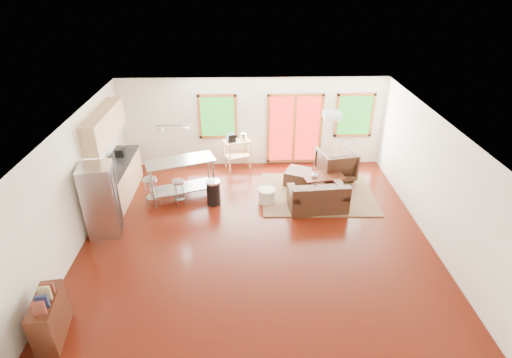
{
  "coord_description": "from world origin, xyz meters",
  "views": [
    {
      "loc": [
        -0.21,
        -7.31,
        5.35
      ],
      "look_at": [
        0.0,
        0.3,
        1.2
      ],
      "focal_mm": 28.0,
      "sensor_mm": 36.0,
      "label": 1
    }
  ],
  "objects_px": {
    "kitchen_cart": "(237,145)",
    "ottoman": "(298,177)",
    "loveseat": "(318,199)",
    "refrigerator": "(101,201)",
    "coffee_table": "(323,177)",
    "island": "(181,172)",
    "rug": "(317,193)",
    "armchair": "(336,163)"
  },
  "relations": [
    {
      "from": "ottoman",
      "to": "island",
      "type": "xyz_separation_m",
      "value": [
        -3.03,
        -0.6,
        0.52
      ]
    },
    {
      "from": "ottoman",
      "to": "refrigerator",
      "type": "xyz_separation_m",
      "value": [
        -4.53,
        -2.08,
        0.62
      ]
    },
    {
      "from": "kitchen_cart",
      "to": "ottoman",
      "type": "bearing_deg",
      "value": -31.45
    },
    {
      "from": "armchair",
      "to": "loveseat",
      "type": "bearing_deg",
      "value": 52.88
    },
    {
      "from": "coffee_table",
      "to": "refrigerator",
      "type": "height_order",
      "value": "refrigerator"
    },
    {
      "from": "rug",
      "to": "coffee_table",
      "type": "bearing_deg",
      "value": 59.26
    },
    {
      "from": "loveseat",
      "to": "refrigerator",
      "type": "bearing_deg",
      "value": -174.85
    },
    {
      "from": "rug",
      "to": "ottoman",
      "type": "relative_size",
      "value": 4.56
    },
    {
      "from": "rug",
      "to": "loveseat",
      "type": "bearing_deg",
      "value": -100.09
    },
    {
      "from": "rug",
      "to": "ottoman",
      "type": "bearing_deg",
      "value": 130.66
    },
    {
      "from": "rug",
      "to": "refrigerator",
      "type": "bearing_deg",
      "value": -162.78
    },
    {
      "from": "coffee_table",
      "to": "ottoman",
      "type": "relative_size",
      "value": 1.83
    },
    {
      "from": "ottoman",
      "to": "armchair",
      "type": "bearing_deg",
      "value": 17.03
    },
    {
      "from": "kitchen_cart",
      "to": "island",
      "type": "bearing_deg",
      "value": -130.13
    },
    {
      "from": "rug",
      "to": "refrigerator",
      "type": "height_order",
      "value": "refrigerator"
    },
    {
      "from": "refrigerator",
      "to": "rug",
      "type": "bearing_deg",
      "value": 7.56
    },
    {
      "from": "rug",
      "to": "armchair",
      "type": "xyz_separation_m",
      "value": [
        0.62,
        0.86,
        0.46
      ]
    },
    {
      "from": "rug",
      "to": "loveseat",
      "type": "distance_m",
      "value": 0.79
    },
    {
      "from": "armchair",
      "to": "refrigerator",
      "type": "relative_size",
      "value": 0.57
    },
    {
      "from": "coffee_table",
      "to": "kitchen_cart",
      "type": "xyz_separation_m",
      "value": [
        -2.28,
        1.29,
        0.39
      ]
    },
    {
      "from": "coffee_table",
      "to": "island",
      "type": "height_order",
      "value": "island"
    },
    {
      "from": "loveseat",
      "to": "ottoman",
      "type": "xyz_separation_m",
      "value": [
        -0.33,
        1.26,
        -0.08
      ]
    },
    {
      "from": "rug",
      "to": "ottoman",
      "type": "distance_m",
      "value": 0.73
    },
    {
      "from": "refrigerator",
      "to": "island",
      "type": "xyz_separation_m",
      "value": [
        1.5,
        1.48,
        -0.1
      ]
    },
    {
      "from": "coffee_table",
      "to": "kitchen_cart",
      "type": "height_order",
      "value": "kitchen_cart"
    },
    {
      "from": "loveseat",
      "to": "island",
      "type": "height_order",
      "value": "island"
    },
    {
      "from": "ottoman",
      "to": "kitchen_cart",
      "type": "relative_size",
      "value": 0.57
    },
    {
      "from": "loveseat",
      "to": "refrigerator",
      "type": "relative_size",
      "value": 0.87
    },
    {
      "from": "island",
      "to": "kitchen_cart",
      "type": "xyz_separation_m",
      "value": [
        1.37,
        1.62,
        0.02
      ]
    },
    {
      "from": "island",
      "to": "kitchen_cart",
      "type": "relative_size",
      "value": 1.63
    },
    {
      "from": "loveseat",
      "to": "coffee_table",
      "type": "distance_m",
      "value": 1.03
    },
    {
      "from": "ottoman",
      "to": "refrigerator",
      "type": "relative_size",
      "value": 0.38
    },
    {
      "from": "refrigerator",
      "to": "kitchen_cart",
      "type": "relative_size",
      "value": 1.5
    },
    {
      "from": "coffee_table",
      "to": "armchair",
      "type": "xyz_separation_m",
      "value": [
        0.46,
        0.6,
        0.11
      ]
    },
    {
      "from": "coffee_table",
      "to": "refrigerator",
      "type": "xyz_separation_m",
      "value": [
        -5.15,
        -1.81,
        0.47
      ]
    },
    {
      "from": "rug",
      "to": "island",
      "type": "distance_m",
      "value": 3.56
    },
    {
      "from": "rug",
      "to": "island",
      "type": "height_order",
      "value": "island"
    },
    {
      "from": "ottoman",
      "to": "coffee_table",
      "type": "bearing_deg",
      "value": -23.9
    },
    {
      "from": "armchair",
      "to": "ottoman",
      "type": "distance_m",
      "value": 1.16
    },
    {
      "from": "ottoman",
      "to": "refrigerator",
      "type": "distance_m",
      "value": 5.03
    },
    {
      "from": "coffee_table",
      "to": "island",
      "type": "relative_size",
      "value": 0.64
    },
    {
      "from": "refrigerator",
      "to": "island",
      "type": "bearing_deg",
      "value": 34.8
    }
  ]
}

